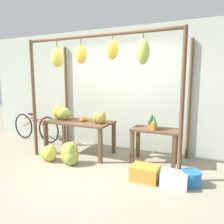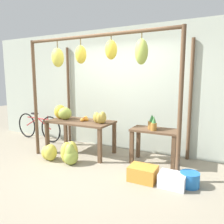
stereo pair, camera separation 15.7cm
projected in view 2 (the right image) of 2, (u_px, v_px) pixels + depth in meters
ground_plane at (87, 172)px, 3.91m from camera, size 20.00×20.00×0.00m
shop_wall_back at (123, 90)px, 5.08m from camera, size 8.00×0.08×2.80m
stall_awning at (100, 72)px, 4.14m from camera, size 3.10×1.29×2.43m
display_table_main at (80, 126)px, 4.83m from camera, size 1.46×0.75×0.73m
display_table_side at (155, 138)px, 4.23m from camera, size 0.90×0.48×0.69m
banana_pile_on_table at (63, 113)px, 5.00m from camera, size 0.54×0.42×0.32m
orange_pile at (85, 119)px, 4.80m from camera, size 0.17×0.27×0.09m
pineapple_cluster at (152, 123)px, 4.17m from camera, size 0.20×0.23×0.29m
banana_pile_ground_left at (49, 152)px, 4.46m from camera, size 0.46×0.39×0.34m
banana_pile_ground_right at (70, 154)px, 4.27m from camera, size 0.44×0.39×0.44m
fruit_crate_white at (143, 173)px, 3.57m from camera, size 0.44×0.34×0.24m
blue_bucket at (190, 179)px, 3.37m from camera, size 0.30×0.30×0.22m
parked_bicycle at (38, 127)px, 5.93m from camera, size 1.65×0.17×0.73m
papaya_pile at (100, 118)px, 4.52m from camera, size 0.34×0.27×0.25m
fruit_crate_purple at (172, 180)px, 3.36m from camera, size 0.40×0.31×0.21m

